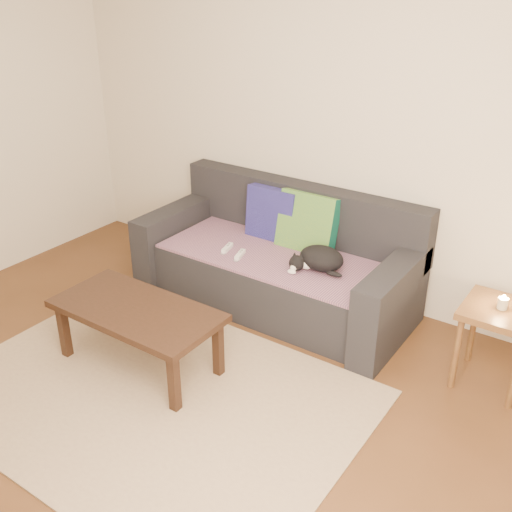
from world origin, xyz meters
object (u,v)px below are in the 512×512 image
Objects in this scene: side_table at (499,322)px; coffee_table at (137,315)px; cat at (319,259)px; sofa at (278,265)px; wii_remote_a at (240,255)px; wii_remote_b at (227,248)px.

coffee_table is at bearing -150.11° from side_table.
cat is 0.36× the size of coffee_table.
sofa is at bearing 157.94° from cat.
sofa is 3.88× the size of side_table.
cat is (0.41, -0.11, 0.21)m from sofa.
cat reaches higher than coffee_table.
wii_remote_a is (-0.17, -0.26, 0.15)m from sofa.
sofa reaches higher than side_table.
cat is at bearing 179.87° from side_table.
cat is at bearing 58.14° from coffee_table.
wii_remote_a and wii_remote_b have the same top height.
cat is 2.64× the size of wii_remote_a.
wii_remote_a is (-0.58, -0.15, -0.07)m from cat.
wii_remote_a is at bearing 83.53° from coffee_table.
side_table reaches higher than wii_remote_a.
side_table is at bearing -101.41° from wii_remote_a.
cat is at bearing -15.34° from sofa.
coffee_table is at bearing 157.60° from wii_remote_a.
sofa is 1.91× the size of coffee_table.
wii_remote_b is 1.01m from coffee_table.
cat is 0.73× the size of side_table.
side_table is 2.23m from coffee_table.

